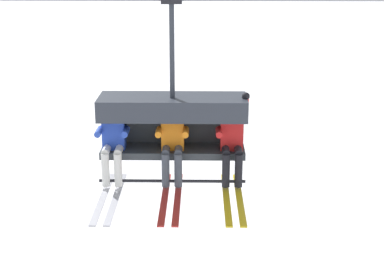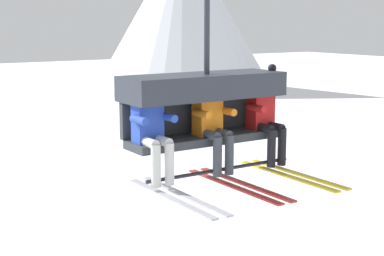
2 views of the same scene
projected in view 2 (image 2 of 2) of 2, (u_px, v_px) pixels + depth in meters
The scene contains 5 objects.
mountain_peak_central at pixel (183, 11), 64.57m from camera, with size 19.93×19.93×17.03m.
chairlift_chair at pixel (203, 97), 7.27m from camera, with size 2.10×0.74×2.57m.
skier_blue at pixel (153, 130), 6.69m from camera, with size 0.46×1.70×1.23m.
skier_orange at pixel (213, 123), 7.14m from camera, with size 0.46×1.70×1.23m.
skier_red at pixel (266, 116), 7.59m from camera, with size 0.48×1.70×1.34m.
Camera 2 is at (-3.87, -6.69, 7.42)m, focal length 55.00 mm.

